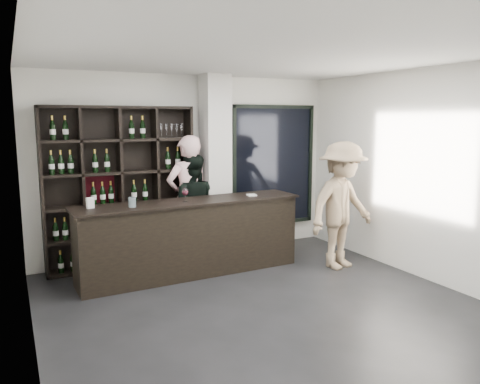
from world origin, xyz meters
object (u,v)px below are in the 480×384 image
taster_pink (188,199)px  taster_black (191,208)px  tasting_counter (191,238)px  wine_shelf (120,188)px  customer (342,206)px

taster_pink → taster_black: 0.15m
tasting_counter → taster_pink: size_ratio=1.66×
wine_shelf → taster_pink: (1.00, -0.17, -0.22)m
wine_shelf → taster_pink: wine_shelf is taller
taster_pink → wine_shelf: bearing=-18.6°
tasting_counter → customer: 2.26m
tasting_counter → wine_shelf: bearing=132.4°
taster_pink → taster_black: bearing=170.7°
taster_pink → taster_black: taster_pink is taller
wine_shelf → tasting_counter: bearing=-45.5°
taster_pink → customer: size_ratio=1.04×
wine_shelf → tasting_counter: (0.80, -0.82, -0.66)m
tasting_counter → customer: (2.11, -0.70, 0.41)m
wine_shelf → taster_black: size_ratio=1.42×
wine_shelf → customer: 3.29m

